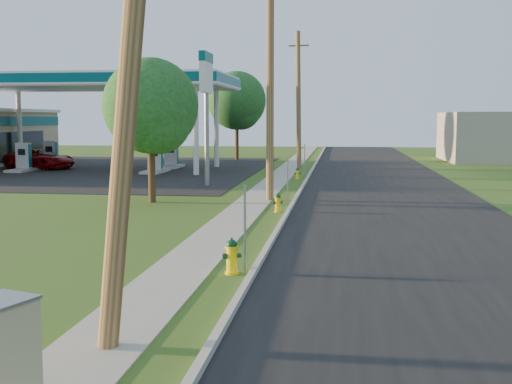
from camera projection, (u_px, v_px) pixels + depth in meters
The scene contains 23 objects.
ground_plane at pixel (193, 330), 10.67m from camera, with size 140.00×140.00×0.00m, color #365C19.
road at pixel (408, 231), 19.93m from camera, with size 8.00×120.00×0.02m, color black.
curb at pixel (280, 226), 20.44m from camera, with size 0.15×120.00×0.15m, color #ABA79C.
sidewalk at pixel (226, 227), 20.68m from camera, with size 1.50×120.00×0.03m, color #99968B.
forecourt at pixel (72, 169), 44.28m from camera, with size 26.00×28.00×0.02m, color black.
utility_pole_near at pixel (132, 27), 9.21m from camera, with size 1.40×0.32×9.48m.
utility_pole_mid at pixel (270, 84), 26.92m from camera, with size 1.40×0.32×9.80m.
utility_pole_far at pixel (299, 100), 44.67m from camera, with size 1.40×0.32×9.50m.
sign_post_near at pixel (245, 228), 14.66m from camera, with size 0.05×0.04×2.00m, color gray.
sign_post_mid at pixel (288, 180), 26.28m from camera, with size 0.05×0.04×2.00m, color gray.
sign_post_far at pixel (305, 160), 38.29m from camera, with size 0.05×0.04×2.00m, color gray.
gas_canopy at pixel (98, 83), 43.34m from camera, with size 18.18×9.18×6.40m.
fuel_pump_nw at pixel (24, 160), 42.55m from camera, with size 1.20×3.20×1.90m.
fuel_pump_ne at pixel (155, 162), 41.37m from camera, with size 1.20×3.20×1.90m.
fuel_pump_sw at pixel (51, 157), 46.49m from camera, with size 1.20×3.20×1.90m.
fuel_pump_se at pixel (171, 158), 45.31m from camera, with size 1.20×3.20×1.90m.
price_pylon at pixel (206, 80), 32.79m from camera, with size 0.34×2.04×6.85m.
tree_verge at pixel (152, 110), 26.38m from camera, with size 3.96×3.96×6.00m.
tree_lot at pixel (238, 103), 53.76m from camera, with size 4.92×4.92×7.46m.
hydrant_near at pixel (232, 256), 14.45m from camera, with size 0.43×0.39×0.83m.
hydrant_mid at pixel (278, 203), 23.97m from camera, with size 0.38×0.34×0.73m.
hydrant_far at pixel (297, 174), 36.95m from camera, with size 0.36×0.32×0.69m.
car_red at pixel (40, 159), 44.46m from camera, with size 2.34×5.08×1.41m, color #6B0507.
Camera 1 is at (2.41, -10.11, 3.50)m, focal length 45.00 mm.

